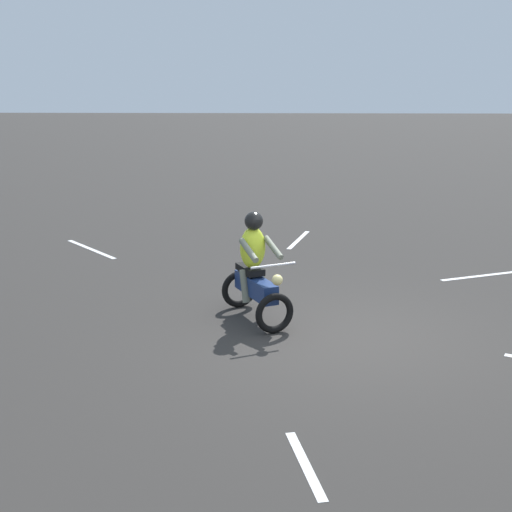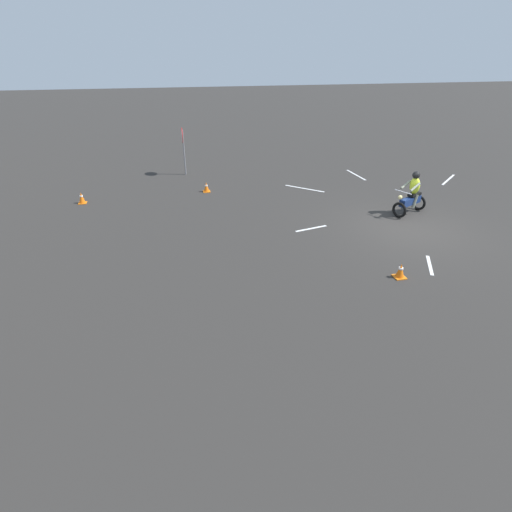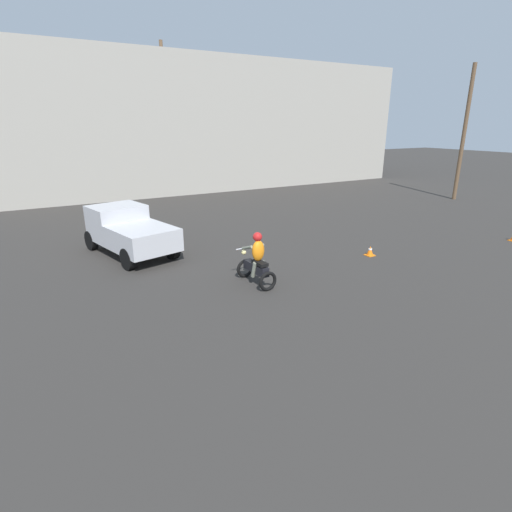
{
  "view_description": "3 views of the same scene",
  "coord_description": "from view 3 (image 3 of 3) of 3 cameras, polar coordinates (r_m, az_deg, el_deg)",
  "views": [
    {
      "loc": [
        1.0,
        9.58,
        3.64
      ],
      "look_at": [
        1.3,
        -0.73,
        1.0
      ],
      "focal_mm": 50.0,
      "sensor_mm": 36.0,
      "label": 1
    },
    {
      "loc": [
        -11.68,
        8.13,
        5.74
      ],
      "look_at": [
        -2.64,
        6.18,
        0.9
      ],
      "focal_mm": 28.0,
      "sensor_mm": 36.0,
      "label": 2
    },
    {
      "loc": [
        -12.18,
        3.15,
        4.7
      ],
      "look_at": [
        -6.57,
        13.1,
        0.9
      ],
      "focal_mm": 28.0,
      "sensor_mm": 36.0,
      "label": 3
    }
  ],
  "objects": [
    {
      "name": "motorcycle_rider_background",
      "position": [
        12.06,
        0.09,
        -0.83
      ],
      "size": [
        0.72,
        1.53,
        1.66
      ],
      "rotation": [
        0.0,
        0.0,
        0.05
      ],
      "color": "black",
      "rests_on": "ground"
    },
    {
      "name": "pickup_truck",
      "position": [
        15.61,
        -17.73,
        3.53
      ],
      "size": [
        2.85,
        4.47,
        1.73
      ],
      "rotation": [
        0.0,
        0.0,
        0.24
      ],
      "color": "black",
      "rests_on": "ground"
    },
    {
      "name": "traffic_cone_mid_center",
      "position": [
        15.49,
        15.98,
        0.69
      ],
      "size": [
        0.32,
        0.32,
        0.37
      ],
      "color": "orange",
      "rests_on": "ground"
    },
    {
      "name": "utility_pole_near",
      "position": [
        29.0,
        27.57,
        15.16
      ],
      "size": [
        0.24,
        0.24,
        8.12
      ],
      "primitive_type": "cylinder",
      "color": "brown",
      "rests_on": "ground"
    },
    {
      "name": "utility_pole_far",
      "position": [
        31.43,
        -12.75,
        18.69
      ],
      "size": [
        0.24,
        0.24,
        10.17
      ],
      "primitive_type": "cylinder",
      "color": "brown",
      "rests_on": "ground"
    },
    {
      "name": "building_backdrop",
      "position": [
        33.8,
        -8.24,
        17.99
      ],
      "size": [
        30.99,
        10.42,
        9.12
      ],
      "primitive_type": "cube",
      "color": "gray",
      "rests_on": "ground"
    }
  ]
}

